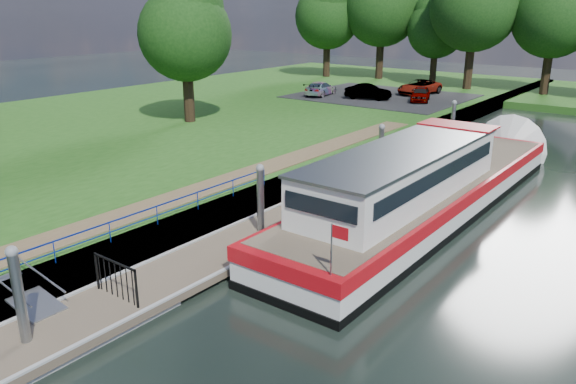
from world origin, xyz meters
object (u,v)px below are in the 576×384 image
Objects in this scene: barge at (433,186)px; pontoon at (328,204)px; car_a at (421,94)px; car_d at (419,87)px; car_b at (368,92)px; car_c at (321,88)px.

pontoon is at bearing -145.49° from barge.
car_a is (-10.64, 21.83, 0.35)m from barge.
pontoon is 6.55× the size of car_d.
car_a is 4.32m from car_b.
car_d reaches higher than car_c.
pontoon is at bearing 115.37° from car_c.
car_c is (-8.38, -2.30, -0.00)m from car_a.
car_c is (-4.41, -0.61, -0.03)m from car_b.
car_b is 4.45m from car_c.
barge is at bearing 34.51° from pontoon.
car_b is (-14.61, 20.14, 0.37)m from barge.
barge is at bearing -84.44° from car_a.
car_d is at bearing -148.64° from car_c.
barge reaches higher than car_d.
car_b reaches higher than pontoon.
barge is 24.29m from car_a.
pontoon is 26.90m from car_c.
pontoon is at bearing -94.26° from car_a.
pontoon is 4.46m from barge.
car_a reaches higher than pontoon.
car_d is at bearing 107.52° from pontoon.
car_d is (6.66, 5.79, 0.04)m from car_c.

